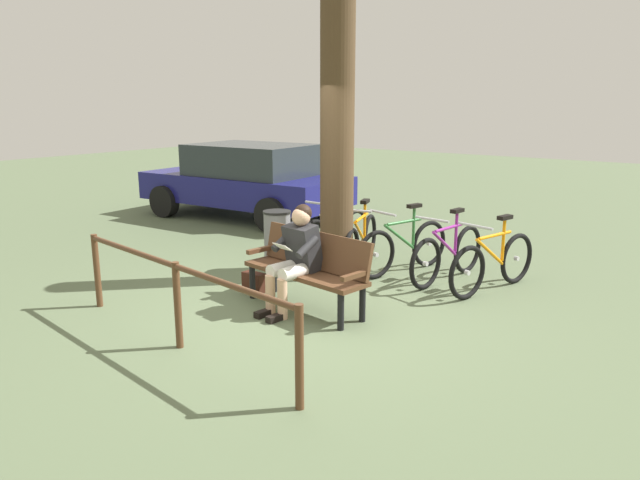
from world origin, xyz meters
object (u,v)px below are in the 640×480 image
at_px(bicycle_silver, 493,263).
at_px(litter_bin, 277,241).
at_px(handbag, 254,282).
at_px(bicycle_green, 361,242).
at_px(person_reading, 296,253).
at_px(bicycle_purple, 448,254).
at_px(tree_trunk, 337,141).
at_px(bicycle_black, 404,247).
at_px(parked_car, 247,179).
at_px(bicycle_orange, 336,234).
at_px(bench, 309,265).

bearing_deg(bicycle_silver, litter_bin, -57.83).
xyz_separation_m(handbag, bicycle_green, (-0.45, -1.75, 0.24)).
distance_m(person_reading, bicycle_purple, 2.26).
bearing_deg(handbag, bicycle_silver, -143.22).
height_order(tree_trunk, bicycle_black, tree_trunk).
bearing_deg(parked_car, bicycle_black, 156.42).
bearing_deg(person_reading, tree_trunk, -64.88).
relative_size(litter_bin, bicycle_black, 0.51).
distance_m(bicycle_black, parked_car, 4.75).
bearing_deg(bicycle_orange, tree_trunk, 37.99).
height_order(handbag, bicycle_silver, bicycle_silver).
xyz_separation_m(bench, bicycle_purple, (-0.83, -1.90, -0.15)).
height_order(litter_bin, bicycle_green, bicycle_green).
relative_size(bicycle_purple, parked_car, 0.39).
relative_size(handbag, bicycle_orange, 0.18).
relative_size(bench, handbag, 5.51).
distance_m(bicycle_green, bicycle_orange, 0.61).
height_order(bench, bicycle_purple, bicycle_purple).
distance_m(handbag, litter_bin, 1.02).
relative_size(handbag, bicycle_green, 0.19).
relative_size(litter_bin, bicycle_orange, 0.50).
bearing_deg(bicycle_silver, handbag, -38.58).
xyz_separation_m(bench, tree_trunk, (0.48, -1.23, 1.29)).
relative_size(bench, parked_car, 0.38).
xyz_separation_m(bicycle_black, bicycle_green, (0.63, 0.09, 0.00)).
relative_size(handbag, litter_bin, 0.36).
bearing_deg(bicycle_silver, bicycle_purple, -81.93).
bearing_deg(litter_bin, tree_trunk, -160.88).
bearing_deg(bicycle_black, bench, 10.91).
distance_m(person_reading, handbag, 1.02).
relative_size(bench, litter_bin, 1.97).
bearing_deg(handbag, tree_trunk, -109.65).
bearing_deg(bicycle_black, bicycle_orange, -78.70).
bearing_deg(bicycle_purple, bicycle_green, -78.68).
xyz_separation_m(bench, bicycle_black, (-0.18, -1.90, -0.15)).
height_order(tree_trunk, bicycle_orange, tree_trunk).
height_order(handbag, litter_bin, litter_bin).
bearing_deg(tree_trunk, bench, 111.33).
bearing_deg(handbag, person_reading, 165.88).
bearing_deg(parked_car, bicycle_orange, 151.30).
bearing_deg(bench, litter_bin, -28.09).
xyz_separation_m(tree_trunk, parked_car, (3.78, -2.30, -1.02)).
bearing_deg(bicycle_silver, bicycle_black, -78.62).
xyz_separation_m(litter_bin, bicycle_black, (-1.46, -0.94, -0.06)).
bearing_deg(bicycle_black, tree_trunk, -28.57).
bearing_deg(bicycle_orange, bicycle_purple, 89.33).
distance_m(bicycle_silver, parked_car, 5.99).
distance_m(bicycle_silver, bicycle_purple, 0.64).
relative_size(bicycle_black, bicycle_orange, 0.97).
distance_m(bicycle_purple, bicycle_black, 0.65).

